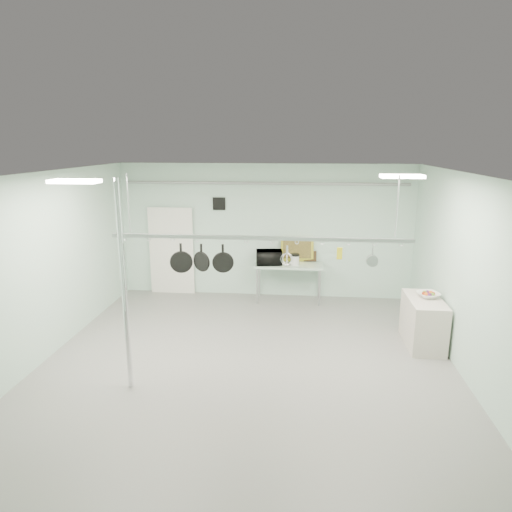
# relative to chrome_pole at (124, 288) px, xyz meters

# --- Properties ---
(floor) EXTENTS (8.00, 8.00, 0.00)m
(floor) POSITION_rel_chrome_pole_xyz_m (1.70, 0.60, -1.60)
(floor) COLOR gray
(floor) RESTS_ON ground
(ceiling) EXTENTS (7.00, 8.00, 0.02)m
(ceiling) POSITION_rel_chrome_pole_xyz_m (1.70, 0.60, 1.59)
(ceiling) COLOR silver
(ceiling) RESTS_ON back_wall
(back_wall) EXTENTS (7.00, 0.02, 3.20)m
(back_wall) POSITION_rel_chrome_pole_xyz_m (1.70, 4.59, 0.00)
(back_wall) COLOR #AFD3BE
(back_wall) RESTS_ON floor
(right_wall) EXTENTS (0.02, 8.00, 3.20)m
(right_wall) POSITION_rel_chrome_pole_xyz_m (5.19, 0.60, 0.00)
(right_wall) COLOR #AFD3BE
(right_wall) RESTS_ON floor
(door) EXTENTS (1.10, 0.10, 2.20)m
(door) POSITION_rel_chrome_pole_xyz_m (-0.60, 4.54, -0.55)
(door) COLOR silver
(door) RESTS_ON floor
(wall_vent) EXTENTS (0.30, 0.04, 0.30)m
(wall_vent) POSITION_rel_chrome_pole_xyz_m (0.60, 4.57, 0.65)
(wall_vent) COLOR black
(wall_vent) RESTS_ON back_wall
(conduit_pipe) EXTENTS (6.60, 0.07, 0.07)m
(conduit_pipe) POSITION_rel_chrome_pole_xyz_m (1.70, 4.50, 1.15)
(conduit_pipe) COLOR gray
(conduit_pipe) RESTS_ON back_wall
(chrome_pole) EXTENTS (0.08, 0.08, 3.20)m
(chrome_pole) POSITION_rel_chrome_pole_xyz_m (0.00, 0.00, 0.00)
(chrome_pole) COLOR silver
(chrome_pole) RESTS_ON floor
(prep_table) EXTENTS (1.60, 0.70, 0.91)m
(prep_table) POSITION_rel_chrome_pole_xyz_m (2.30, 4.20, -0.77)
(prep_table) COLOR #AECCBC
(prep_table) RESTS_ON floor
(side_cabinet) EXTENTS (0.60, 1.20, 0.90)m
(side_cabinet) POSITION_rel_chrome_pole_xyz_m (4.85, 2.00, -1.15)
(side_cabinet) COLOR beige
(side_cabinet) RESTS_ON floor
(pot_rack) EXTENTS (4.80, 0.06, 1.00)m
(pot_rack) POSITION_rel_chrome_pole_xyz_m (1.90, 0.90, 0.63)
(pot_rack) COLOR #B7B7BC
(pot_rack) RESTS_ON ceiling
(light_panel_left) EXTENTS (0.65, 0.30, 0.05)m
(light_panel_left) POSITION_rel_chrome_pole_xyz_m (-0.50, -0.20, 1.56)
(light_panel_left) COLOR white
(light_panel_left) RESTS_ON ceiling
(light_panel_right) EXTENTS (0.65, 0.30, 0.05)m
(light_panel_right) POSITION_rel_chrome_pole_xyz_m (4.10, 1.20, 1.56)
(light_panel_right) COLOR white
(light_panel_right) RESTS_ON ceiling
(microwave) EXTENTS (0.64, 0.47, 0.33)m
(microwave) POSITION_rel_chrome_pole_xyz_m (1.84, 4.13, -0.53)
(microwave) COLOR black
(microwave) RESTS_ON prep_table
(coffee_canister) EXTENTS (0.21, 0.21, 0.22)m
(coffee_canister) POSITION_rel_chrome_pole_xyz_m (2.44, 4.11, -0.58)
(coffee_canister) COLOR silver
(coffee_canister) RESTS_ON prep_table
(painting_large) EXTENTS (0.79, 0.19, 0.58)m
(painting_large) POSITION_rel_chrome_pole_xyz_m (2.48, 4.50, -0.41)
(painting_large) COLOR gold
(painting_large) RESTS_ON prep_table
(painting_small) EXTENTS (0.31, 0.11, 0.25)m
(painting_small) POSITION_rel_chrome_pole_xyz_m (2.79, 4.50, -0.57)
(painting_small) COLOR #312111
(painting_small) RESTS_ON prep_table
(fruit_bowl) EXTENTS (0.48, 0.48, 0.09)m
(fruit_bowl) POSITION_rel_chrome_pole_xyz_m (4.92, 2.09, -0.65)
(fruit_bowl) COLOR white
(fruit_bowl) RESTS_ON side_cabinet
(skillet_left) EXTENTS (0.37, 0.14, 0.50)m
(skillet_left) POSITION_rel_chrome_pole_xyz_m (0.63, 0.90, 0.23)
(skillet_left) COLOR black
(skillet_left) RESTS_ON pot_rack
(skillet_mid) EXTENTS (0.32, 0.21, 0.46)m
(skillet_mid) POSITION_rel_chrome_pole_xyz_m (0.96, 0.90, 0.26)
(skillet_mid) COLOR black
(skillet_mid) RESTS_ON pot_rack
(skillet_right) EXTENTS (0.35, 0.11, 0.46)m
(skillet_right) POSITION_rel_chrome_pole_xyz_m (1.32, 0.90, 0.25)
(skillet_right) COLOR black
(skillet_right) RESTS_ON pot_rack
(whisk) EXTENTS (0.24, 0.24, 0.36)m
(whisk) POSITION_rel_chrome_pole_xyz_m (2.35, 0.90, 0.30)
(whisk) COLOR #B6B7BC
(whisk) RESTS_ON pot_rack
(grater) EXTENTS (0.09, 0.02, 0.21)m
(grater) POSITION_rel_chrome_pole_xyz_m (3.17, 0.90, 0.38)
(grater) COLOR orange
(grater) RESTS_ON pot_rack
(saucepan) EXTENTS (0.18, 0.10, 0.31)m
(saucepan) POSITION_rel_chrome_pole_xyz_m (3.68, 0.90, 0.33)
(saucepan) COLOR silver
(saucepan) RESTS_ON pot_rack
(fruit_cluster) EXTENTS (0.24, 0.24, 0.09)m
(fruit_cluster) POSITION_rel_chrome_pole_xyz_m (4.92, 2.09, -0.61)
(fruit_cluster) COLOR #952A0D
(fruit_cluster) RESTS_ON fruit_bowl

